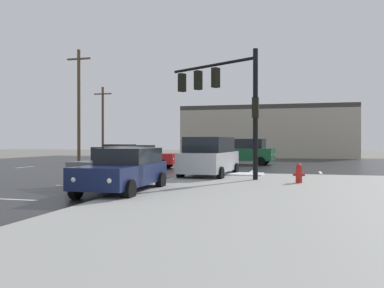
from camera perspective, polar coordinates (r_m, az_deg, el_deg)
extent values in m
plane|color=slate|center=(26.37, -4.71, -3.65)|extent=(120.00, 120.00, 0.00)
cube|color=#232326|center=(26.37, -4.71, -3.63)|extent=(44.00, 44.00, 0.02)
cube|color=white|center=(21.22, 4.52, -4.15)|extent=(4.00, 1.60, 0.06)
cube|color=silver|center=(14.01, -24.18, -7.10)|extent=(2.00, 0.15, 0.01)
cube|color=silver|center=(17.29, -15.80, -5.67)|extent=(2.00, 0.15, 0.01)
cube|color=silver|center=(20.82, -10.20, -4.65)|extent=(2.00, 0.15, 0.01)
cube|color=silver|center=(24.50, -6.26, -3.90)|extent=(2.00, 0.15, 0.01)
cube|color=silver|center=(28.26, -3.37, -3.33)|extent=(2.00, 0.15, 0.01)
cube|color=silver|center=(32.08, -1.16, -2.90)|extent=(2.00, 0.15, 0.01)
cube|color=silver|center=(35.95, 0.58, -2.55)|extent=(2.00, 0.15, 0.01)
cube|color=silver|center=(39.83, 1.97, -2.27)|extent=(2.00, 0.15, 0.01)
cube|color=silver|center=(43.74, 3.12, -2.04)|extent=(2.00, 0.15, 0.01)
cube|color=silver|center=(31.14, -22.38, -3.02)|extent=(0.15, 2.00, 0.01)
cube|color=silver|center=(28.91, -16.02, -3.26)|extent=(0.15, 2.00, 0.01)
cube|color=silver|center=(27.10, -8.71, -3.49)|extent=(0.15, 2.00, 0.01)
cube|color=silver|center=(25.78, -0.51, -3.69)|extent=(0.15, 2.00, 0.01)
cube|color=silver|center=(25.04, 8.39, -3.81)|extent=(0.15, 2.00, 0.01)
cube|color=silver|center=(24.93, 17.59, -3.84)|extent=(0.15, 2.00, 0.01)
cube|color=silver|center=(21.54, 0.57, -4.48)|extent=(0.45, 7.00, 0.01)
cylinder|color=black|center=(18.28, 8.89, 4.15)|extent=(0.22, 0.22, 5.82)
cylinder|color=black|center=(20.23, 2.77, 10.94)|extent=(4.59, 2.75, 0.14)
cube|color=black|center=(19.96, 3.34, 9.27)|extent=(0.42, 0.45, 0.95)
sphere|color=red|center=(20.11, 2.99, 10.03)|extent=(0.20, 0.20, 0.20)
cube|color=black|center=(20.75, 0.87, 8.93)|extent=(0.42, 0.45, 0.95)
sphere|color=red|center=(20.90, 0.55, 9.66)|extent=(0.20, 0.20, 0.20)
cube|color=black|center=(21.57, -1.41, 8.60)|extent=(0.42, 0.45, 0.95)
sphere|color=red|center=(21.73, -1.71, 9.30)|extent=(0.20, 0.20, 0.20)
cube|color=black|center=(18.30, 8.89, 5.06)|extent=(0.28, 0.36, 0.90)
cylinder|color=red|center=(17.26, 14.76, -4.29)|extent=(0.26, 0.26, 0.60)
sphere|color=red|center=(17.23, 14.77, -3.07)|extent=(0.25, 0.25, 0.25)
cylinder|color=red|center=(17.26, 14.17, -4.19)|extent=(0.12, 0.11, 0.11)
cylinder|color=red|center=(17.26, 15.36, -4.19)|extent=(0.12, 0.11, 0.11)
cube|color=#BCB29E|center=(49.19, 10.64, 1.36)|extent=(19.53, 8.00, 5.44)
cube|color=#3F3D3A|center=(49.33, 10.64, 4.81)|extent=(19.53, 8.00, 0.50)
cube|color=#B21919|center=(27.71, -6.83, -2.01)|extent=(4.57, 1.99, 0.70)
cube|color=black|center=(27.92, -8.14, -0.71)|extent=(2.54, 1.76, 0.55)
cylinder|color=black|center=(28.14, -3.28, -2.68)|extent=(0.67, 0.25, 0.66)
cylinder|color=black|center=(26.41, -4.32, -2.88)|extent=(0.67, 0.25, 0.66)
cylinder|color=black|center=(29.10, -9.10, -2.59)|extent=(0.67, 0.25, 0.66)
cylinder|color=black|center=(27.43, -10.47, -2.77)|extent=(0.67, 0.25, 0.66)
sphere|color=white|center=(27.63, -2.12, -2.01)|extent=(0.18, 0.18, 0.18)
sphere|color=white|center=(26.52, -2.73, -2.11)|extent=(0.18, 0.18, 0.18)
cube|color=#195933|center=(32.54, 7.15, -1.44)|extent=(4.99, 2.47, 0.95)
cube|color=black|center=(32.53, 7.16, 0.06)|extent=(3.54, 2.15, 0.75)
cylinder|color=black|center=(33.17, 10.30, -2.23)|extent=(0.68, 0.29, 0.66)
cylinder|color=black|center=(31.26, 9.64, -2.39)|extent=(0.68, 0.29, 0.66)
cylinder|color=black|center=(33.92, 4.87, -2.17)|extent=(0.68, 0.29, 0.66)
cylinder|color=black|center=(32.06, 3.90, -2.32)|extent=(0.68, 0.29, 0.66)
sphere|color=white|center=(32.68, 11.42, -1.44)|extent=(0.18, 0.18, 0.18)
sphere|color=white|center=(31.45, 11.04, -1.51)|extent=(0.18, 0.18, 0.18)
cube|color=#141E47|center=(14.25, -9.77, -4.21)|extent=(1.87, 4.53, 0.70)
cube|color=black|center=(14.84, -8.73, -1.61)|extent=(1.69, 2.50, 0.55)
cylinder|color=black|center=(12.54, -8.78, -6.44)|extent=(0.23, 0.66, 0.66)
cylinder|color=black|center=(13.32, -15.99, -6.05)|extent=(0.23, 0.66, 0.66)
cylinder|color=black|center=(15.39, -4.39, -5.18)|extent=(0.23, 0.66, 0.66)
cylinder|color=black|center=(16.04, -10.54, -4.96)|extent=(0.23, 0.66, 0.66)
sphere|color=white|center=(12.02, -11.44, -5.06)|extent=(0.18, 0.18, 0.18)
sphere|color=white|center=(12.55, -16.22, -4.84)|extent=(0.18, 0.18, 0.18)
cube|color=#B7BABF|center=(20.47, 2.51, -2.48)|extent=(2.26, 4.92, 0.95)
cube|color=black|center=(20.45, 2.51, -0.10)|extent=(2.01, 3.47, 0.75)
cylinder|color=black|center=(22.34, 1.25, -3.46)|extent=(0.26, 0.67, 0.66)
cylinder|color=black|center=(21.85, 6.15, -3.55)|extent=(0.26, 0.67, 0.66)
cylinder|color=black|center=(19.25, -1.62, -4.07)|extent=(0.26, 0.67, 0.66)
cylinder|color=black|center=(18.68, 4.03, -4.21)|extent=(0.26, 0.67, 0.66)
sphere|color=white|center=(22.90, 2.61, -2.18)|extent=(0.18, 0.18, 0.18)
sphere|color=white|center=(22.60, 5.66, -2.22)|extent=(0.18, 0.18, 0.18)
cube|color=navy|center=(36.55, -9.13, -1.45)|extent=(4.56, 1.97, 0.70)
cube|color=black|center=(36.79, -10.11, -0.46)|extent=(2.53, 1.75, 0.55)
cylinder|color=black|center=(36.88, -6.40, -1.97)|extent=(0.67, 0.24, 0.66)
cylinder|color=black|center=(35.18, -7.35, -2.08)|extent=(0.67, 0.24, 0.66)
cylinder|color=black|center=(37.98, -10.77, -1.91)|extent=(0.67, 0.24, 0.66)
cylinder|color=black|center=(36.34, -11.90, -2.01)|extent=(0.67, 0.24, 0.66)
sphere|color=white|center=(36.35, -5.57, -1.45)|extent=(0.18, 0.18, 0.18)
sphere|color=white|center=(35.26, -6.15, -1.51)|extent=(0.18, 0.18, 0.18)
cube|color=slate|center=(17.69, -10.80, -3.33)|extent=(1.98, 4.57, 0.70)
cube|color=black|center=(18.26, -9.82, -1.25)|extent=(1.75, 2.54, 0.55)
cylinder|color=black|center=(15.95, -10.49, -4.99)|extent=(0.25, 0.67, 0.66)
cylinder|color=black|center=(16.85, -15.95, -4.71)|extent=(0.25, 0.67, 0.66)
cylinder|color=black|center=(18.71, -6.17, -4.20)|extent=(0.25, 0.67, 0.66)
cylinder|color=black|center=(19.49, -11.05, -4.03)|extent=(0.25, 0.67, 0.66)
sphere|color=white|center=(15.49, -12.70, -3.85)|extent=(0.18, 0.18, 0.18)
sphere|color=white|center=(16.09, -16.28, -3.70)|extent=(0.18, 0.18, 0.18)
cylinder|color=brown|center=(36.69, -15.59, 5.13)|extent=(0.28, 0.28, 9.81)
cube|color=brown|center=(37.26, -15.60, 11.43)|extent=(2.20, 0.14, 0.14)
cylinder|color=brown|center=(48.73, -12.41, 3.01)|extent=(0.28, 0.28, 8.23)
cube|color=brown|center=(49.00, -12.41, 6.88)|extent=(2.20, 0.14, 0.14)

